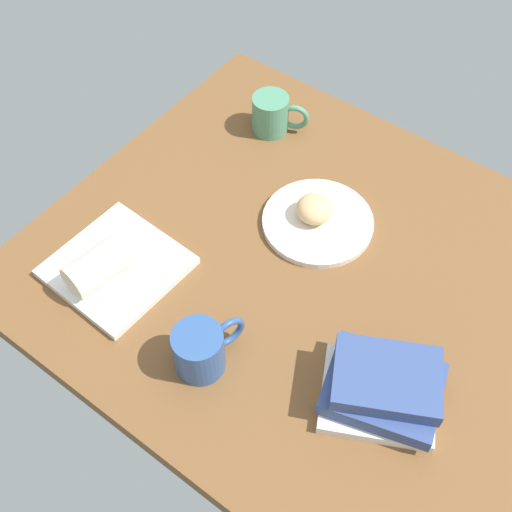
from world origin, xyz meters
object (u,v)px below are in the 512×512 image
at_px(scone_pastry, 315,209).
at_px(second_mug, 272,114).
at_px(coffee_mug, 201,349).
at_px(breakfast_wrap, 97,267).
at_px(round_plate, 318,222).
at_px(book_stack, 383,387).
at_px(square_plate, 117,267).
at_px(sauce_cup, 135,245).

distance_m(scone_pastry, second_mug, 0.28).
xyz_separation_m(scone_pastry, coffee_mug, (-0.02, 0.38, 0.01)).
bearing_deg(breakfast_wrap, round_plate, -115.55).
relative_size(book_stack, second_mug, 1.93).
height_order(scone_pastry, breakfast_wrap, breakfast_wrap).
bearing_deg(scone_pastry, square_plate, 54.00).
height_order(round_plate, breakfast_wrap, breakfast_wrap).
xyz_separation_m(book_stack, coffee_mug, (0.28, 0.13, 0.01)).
height_order(square_plate, coffee_mug, coffee_mug).
bearing_deg(breakfast_wrap, second_mug, -82.23).
bearing_deg(second_mug, book_stack, 141.15).
bearing_deg(coffee_mug, square_plate, -12.46).
bearing_deg(square_plate, book_stack, -172.71).
height_order(breakfast_wrap, coffee_mug, coffee_mug).
distance_m(scone_pastry, coffee_mug, 0.38).
bearing_deg(coffee_mug, scone_pastry, -86.62).
bearing_deg(breakfast_wrap, square_plate, -85.85).
distance_m(sauce_cup, breakfast_wrap, 0.09).
relative_size(breakfast_wrap, coffee_mug, 0.85).
relative_size(sauce_cup, book_stack, 0.23).
height_order(scone_pastry, square_plate, scone_pastry).
distance_m(sauce_cup, book_stack, 0.53).
relative_size(sauce_cup, breakfast_wrap, 0.48).
bearing_deg(square_plate, second_mug, -90.97).
distance_m(scone_pastry, breakfast_wrap, 0.44).
relative_size(square_plate, second_mug, 1.82).
xyz_separation_m(breakfast_wrap, book_stack, (-0.54, -0.11, -0.01)).
bearing_deg(coffee_mug, sauce_cup, -22.93).
bearing_deg(second_mug, breakfast_wrap, 88.73).
relative_size(square_plate, book_stack, 0.95).
xyz_separation_m(sauce_cup, breakfast_wrap, (0.01, 0.09, 0.02)).
xyz_separation_m(sauce_cup, book_stack, (-0.53, -0.02, 0.01)).
bearing_deg(scone_pastry, round_plate, 172.17).
bearing_deg(square_plate, coffee_mug, 167.54).
height_order(coffee_mug, second_mug, coffee_mug).
relative_size(round_plate, second_mug, 1.83).
bearing_deg(breakfast_wrap, coffee_mug, -174.62).
bearing_deg(scone_pastry, coffee_mug, 93.38).
height_order(square_plate, sauce_cup, sauce_cup).
distance_m(scone_pastry, square_plate, 0.40).
distance_m(square_plate, breakfast_wrap, 0.06).
bearing_deg(book_stack, round_plate, -41.10).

